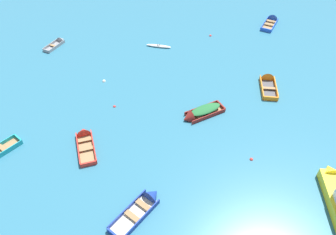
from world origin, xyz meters
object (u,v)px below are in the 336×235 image
object	(u,v)px
rowboat_maroon_back_row_left	(199,113)
mooring_buoy_midfield	(251,159)
rowboat_deep_blue_foreground_center	(145,203)
mooring_buoy_between_boats_left	(114,107)
rowboat_orange_near_camera	(267,82)
rowboat_grey_midfield_right	(58,43)
mooring_buoy_between_boats_right	(210,36)
kayak_white_back_row_right	(159,46)
rowboat_red_far_right	(85,138)
rowboat_blue_outer_left	(272,21)
mooring_buoy_central	(104,81)

from	to	relation	value
rowboat_maroon_back_row_left	mooring_buoy_midfield	bearing A→B (deg)	-63.04
rowboat_deep_blue_foreground_center	mooring_buoy_between_boats_left	bearing A→B (deg)	98.04
rowboat_orange_near_camera	mooring_buoy_between_boats_left	xyz separation A→B (m)	(-16.05, -0.93, -0.21)
mooring_buoy_midfield	rowboat_deep_blue_foreground_center	bearing A→B (deg)	-163.58
rowboat_grey_midfield_right	mooring_buoy_between_boats_right	bearing A→B (deg)	-4.27
rowboat_maroon_back_row_left	mooring_buoy_midfield	world-z (taller)	rowboat_maroon_back_row_left
kayak_white_back_row_right	rowboat_red_far_right	bearing A→B (deg)	-121.72
kayak_white_back_row_right	mooring_buoy_between_boats_left	xyz separation A→B (m)	(-5.93, -10.13, -0.14)
mooring_buoy_between_boats_left	mooring_buoy_between_boats_right	world-z (taller)	mooring_buoy_between_boats_right
rowboat_blue_outer_left	mooring_buoy_central	xyz separation A→B (m)	(-22.85, -9.42, -0.21)
mooring_buoy_between_boats_left	mooring_buoy_between_boats_right	xyz separation A→B (m)	(12.85, 11.63, 0.00)
rowboat_red_far_right	rowboat_deep_blue_foreground_center	bearing A→B (deg)	-59.13
rowboat_deep_blue_foreground_center	mooring_buoy_between_boats_left	world-z (taller)	rowboat_deep_blue_foreground_center
kayak_white_back_row_right	rowboat_blue_outer_left	world-z (taller)	rowboat_blue_outer_left
rowboat_grey_midfield_right	mooring_buoy_between_boats_left	size ratio (longest dim) A/B	11.12
mooring_buoy_between_boats_left	rowboat_deep_blue_foreground_center	bearing A→B (deg)	-81.96
mooring_buoy_between_boats_left	rowboat_grey_midfield_right	bearing A→B (deg)	115.05
rowboat_red_far_right	rowboat_orange_near_camera	distance (m)	19.46
rowboat_red_far_right	rowboat_grey_midfield_right	distance (m)	17.34
rowboat_maroon_back_row_left	rowboat_grey_midfield_right	distance (m)	20.96
rowboat_maroon_back_row_left	rowboat_deep_blue_foreground_center	world-z (taller)	rowboat_deep_blue_foreground_center
rowboat_maroon_back_row_left	rowboat_blue_outer_left	world-z (taller)	rowboat_blue_outer_left
kayak_white_back_row_right	mooring_buoy_midfield	world-z (taller)	kayak_white_back_row_right
mooring_buoy_between_boats_left	mooring_buoy_midfield	distance (m)	13.73
rowboat_orange_near_camera	rowboat_deep_blue_foreground_center	world-z (taller)	rowboat_orange_near_camera
rowboat_maroon_back_row_left	rowboat_grey_midfield_right	world-z (taller)	rowboat_maroon_back_row_left
rowboat_red_far_right	kayak_white_back_row_right	world-z (taller)	rowboat_red_far_right
mooring_buoy_central	rowboat_blue_outer_left	bearing A→B (deg)	22.42
rowboat_grey_midfield_right	mooring_buoy_between_boats_left	bearing A→B (deg)	-64.95
kayak_white_back_row_right	rowboat_grey_midfield_right	world-z (taller)	rowboat_grey_midfield_right
rowboat_deep_blue_foreground_center	mooring_buoy_central	world-z (taller)	rowboat_deep_blue_foreground_center
kayak_white_back_row_right	rowboat_blue_outer_left	bearing A→B (deg)	12.60
kayak_white_back_row_right	mooring_buoy_midfield	distance (m)	19.33
rowboat_maroon_back_row_left	mooring_buoy_between_boats_right	world-z (taller)	rowboat_maroon_back_row_left
rowboat_orange_near_camera	mooring_buoy_midfield	xyz separation A→B (m)	(-5.35, -9.54, -0.21)
rowboat_red_far_right	kayak_white_back_row_right	bearing A→B (deg)	58.28
kayak_white_back_row_right	rowboat_blue_outer_left	size ratio (longest dim) A/B	0.73
mooring_buoy_between_boats_right	mooring_buoy_central	bearing A→B (deg)	-151.85
rowboat_deep_blue_foreground_center	mooring_buoy_midfield	size ratio (longest dim) A/B	14.59
rowboat_red_far_right	mooring_buoy_between_boats_right	xyz separation A→B (m)	(15.63, 15.60, -0.19)
mooring_buoy_between_boats_right	mooring_buoy_midfield	xyz separation A→B (m)	(-2.15, -20.23, 0.00)
kayak_white_back_row_right	rowboat_orange_near_camera	bearing A→B (deg)	-42.27
rowboat_blue_outer_left	rowboat_grey_midfield_right	distance (m)	28.10
rowboat_blue_outer_left	mooring_buoy_midfield	size ratio (longest dim) A/B	14.26
rowboat_maroon_back_row_left	rowboat_grey_midfield_right	xyz separation A→B (m)	(-13.81, 15.77, -0.15)
kayak_white_back_row_right	rowboat_orange_near_camera	distance (m)	13.67
rowboat_grey_midfield_right	kayak_white_back_row_right	bearing A→B (deg)	-13.62
rowboat_grey_midfield_right	mooring_buoy_midfield	size ratio (longest dim) A/B	10.88
rowboat_orange_near_camera	rowboat_grey_midfield_right	world-z (taller)	rowboat_orange_near_camera
rowboat_blue_outer_left	mooring_buoy_between_boats_right	world-z (taller)	rowboat_blue_outer_left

